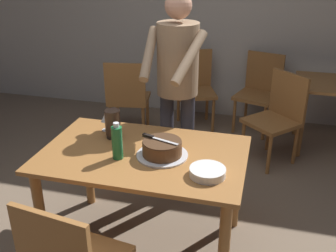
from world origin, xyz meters
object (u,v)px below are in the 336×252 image
hurricane_lamp (113,124)px  background_chair_2 (277,115)px  background_chair_3 (259,90)px  plate_stack (208,172)px  cake_on_platter (162,149)px  water_bottle (117,142)px  wine_glass_near (106,117)px  main_dining_table (144,168)px  background_chair_0 (195,86)px  person_cutting_cake (177,78)px  background_chair_1 (128,96)px  cake_knife (153,137)px

hurricane_lamp → background_chair_2: size_ratio=0.23×
background_chair_3 → plate_stack: bearing=-94.9°
cake_on_platter → background_chair_3: 2.37m
water_bottle → background_chair_2: (1.02, 1.65, -0.37)m
wine_glass_near → hurricane_lamp: 0.14m
main_dining_table → water_bottle: bearing=-140.1°
background_chair_0 → wine_glass_near: bearing=-98.5°
wine_glass_near → person_cutting_cake: bearing=40.0°
background_chair_1 → main_dining_table: bearing=-66.3°
wine_glass_near → background_chair_2: (1.26, 1.27, -0.36)m
main_dining_table → cake_on_platter: size_ratio=4.02×
background_chair_2 → wine_glass_near: bearing=-134.8°
person_cutting_cake → background_chair_1: (-0.81, 1.03, -0.58)m
water_bottle → person_cutting_cake: (0.21, 0.76, 0.21)m
cake_knife → cake_on_platter: bearing=-18.0°
background_chair_0 → hurricane_lamp: bearing=-95.5°
background_chair_2 → cake_knife: bearing=-118.1°
background_chair_3 → cake_knife: bearing=-105.0°
main_dining_table → background_chair_0: 2.23m
wine_glass_near → background_chair_1: background_chair_1 is taller
cake_on_platter → plate_stack: 0.37m
main_dining_table → cake_knife: (0.07, 0.01, 0.24)m
cake_on_platter → background_chair_3: background_chair_3 is taller
water_bottle → person_cutting_cake: size_ratio=0.15×
cake_on_platter → cake_knife: cake_knife is taller
main_dining_table → background_chair_0: size_ratio=1.52×
background_chair_0 → background_chair_2: 1.18m
cake_knife → plate_stack: bearing=-25.7°
background_chair_3 → background_chair_2: bearing=-74.1°
cake_knife → wine_glass_near: bearing=149.6°
person_cutting_cake → background_chair_3: 1.83m
water_bottle → background_chair_1: water_bottle is taller
main_dining_table → background_chair_1: 1.84m
cake_on_platter → background_chair_3: bearing=76.8°
main_dining_table → background_chair_0: (-0.08, 2.22, -0.14)m
person_cutting_cake → background_chair_0: person_cutting_cake is taller
cake_on_platter → background_chair_1: size_ratio=0.38×
plate_stack → background_chair_3: bearing=85.1°
background_chair_1 → background_chair_0: bearing=39.5°
cake_on_platter → cake_knife: size_ratio=1.29×
cake_knife → water_bottle: size_ratio=1.05×
water_bottle → background_chair_2: size_ratio=0.28×
background_chair_3 → water_bottle: bearing=-108.7°
plate_stack → hurricane_lamp: 0.82m
plate_stack → background_chair_1: (-1.20, 1.86, -0.28)m
cake_knife → plate_stack: (0.40, -0.19, -0.09)m
main_dining_table → background_chair_0: bearing=92.1°
water_bottle → hurricane_lamp: 0.31m
cake_on_platter → hurricane_lamp: hurricane_lamp is taller
cake_on_platter → hurricane_lamp: size_ratio=1.62×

